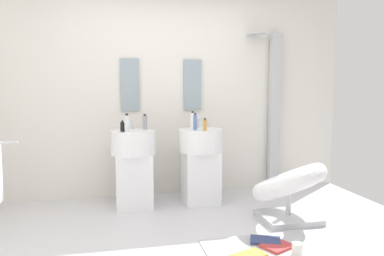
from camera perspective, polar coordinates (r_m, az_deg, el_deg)
The scene contains 19 objects.
ground_plane at distance 3.43m, azimuth -0.44°, elevation -17.39°, with size 4.80×3.60×0.04m, color silver.
rear_partition at distance 4.77m, azimuth -4.70°, elevation 5.50°, with size 4.80×0.10×2.60m, color silver.
pedestal_sink_left at distance 4.32m, azimuth -8.83°, elevation -5.52°, with size 0.51×0.51×0.97m.
pedestal_sink_right at distance 4.44m, azimuth 1.33°, elevation -5.14°, with size 0.51×0.51×0.97m.
vanity_mirror_left at distance 4.66m, azimuth -9.37°, elevation 6.49°, with size 0.22×0.03×0.63m, color #8C9EA8.
vanity_mirror_right at distance 4.77m, azimuth 0.09°, elevation 6.55°, with size 0.22×0.03×0.63m, color #8C9EA8.
shower_column at distance 5.08m, azimuth 12.24°, elevation 2.93°, with size 0.49×0.24×2.05m.
lounge_chair at distance 3.98m, azimuth 14.45°, elevation -8.61°, with size 1.10×1.10×0.65m.
area_rug at distance 3.33m, azimuth 10.98°, elevation -17.78°, with size 0.98×0.67×0.01m, color #B2B2B7.
magazine_ochre at distance 3.18m, azimuth 8.60°, elevation -18.56°, with size 0.27×0.16×0.02m, color gold.
magazine_navy at distance 3.49m, azimuth 11.03°, elevation -16.36°, with size 0.26×0.19×0.02m, color navy.
magazine_red at distance 3.40m, azimuth 12.75°, elevation -17.01°, with size 0.24×0.20×0.02m, color #B73838.
coffee_mug at distance 3.28m, azimuth 15.62°, elevation -17.24°, with size 0.09×0.09×0.10m, color white.
soap_bottle_black at distance 4.17m, azimuth -10.49°, elevation 0.20°, with size 0.04×0.04×0.12m.
soap_bottle_amber at distance 4.19m, azimuth 1.98°, elevation 0.46°, with size 0.04×0.04×0.14m.
soap_bottle_grey at distance 4.35m, azimuth -7.15°, elevation 0.85°, with size 0.06×0.06×0.18m.
soap_bottle_white at distance 4.47m, azimuth 0.11°, elevation 1.18°, with size 0.06×0.06×0.20m.
soap_bottle_clear at distance 4.14m, azimuth -9.81°, elevation 0.71°, with size 0.05×0.05×0.20m.
soap_bottle_blue at distance 4.26m, azimuth 0.47°, elevation 0.91°, with size 0.04×0.04×0.19m.
Camera 1 is at (-0.67, -3.07, 1.34)m, focal length 35.26 mm.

